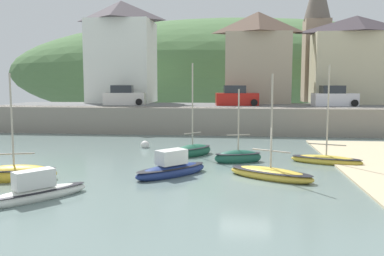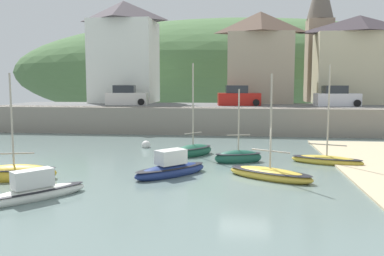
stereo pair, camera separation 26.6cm
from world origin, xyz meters
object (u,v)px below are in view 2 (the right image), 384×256
object	(u,v)px
church_with_spire	(320,32)
sailboat_far_left	(171,169)
waterfront_building_centre	(260,57)
waterfront_building_right	(358,59)
sailboat_nearest_shore	(327,160)
parked_car_near_slipway	(126,97)
sailboat_tall_mast	(14,173)
sailboat_blue_trim	(193,151)
waterfront_building_left	(124,51)
sailboat_white_hull	(270,174)
fishing_boat_green	(238,157)
mooring_buoy	(146,145)
parked_car_end_of_row	(337,98)
rowboat_small_beached	(33,192)
parked_car_by_wall	(238,97)

from	to	relation	value
church_with_spire	sailboat_far_left	world-z (taller)	church_with_spire
waterfront_building_centre	waterfront_building_right	world-z (taller)	waterfront_building_centre
sailboat_nearest_shore	parked_car_near_slipway	world-z (taller)	sailboat_nearest_shore
waterfront_building_right	sailboat_nearest_shore	xyz separation A→B (m)	(-7.10, -21.03, -6.79)
waterfront_building_right	sailboat_tall_mast	world-z (taller)	waterfront_building_right
sailboat_blue_trim	sailboat_tall_mast	size ratio (longest dim) A/B	1.14
waterfront_building_left	sailboat_white_hull	world-z (taller)	waterfront_building_left
sailboat_far_left	fishing_boat_green	bearing A→B (deg)	2.94
mooring_buoy	parked_car_end_of_row	bearing A→B (deg)	37.23
waterfront_building_right	parked_car_end_of_row	xyz separation A→B (m)	(-3.02, -4.50, -3.82)
sailboat_white_hull	rowboat_small_beached	distance (m)	10.82
rowboat_small_beached	mooring_buoy	size ratio (longest dim) A/B	6.51
waterfront_building_centre	mooring_buoy	xyz separation A→B (m)	(-8.69, -16.49, -7.15)
sailboat_far_left	rowboat_small_beached	size ratio (longest dim) A/B	0.96
sailboat_far_left	sailboat_tall_mast	bearing A→B (deg)	146.94
sailboat_far_left	rowboat_small_beached	bearing A→B (deg)	178.97
sailboat_nearest_shore	parked_car_by_wall	world-z (taller)	sailboat_nearest_shore
sailboat_nearest_shore	fishing_boat_green	bearing A→B (deg)	-159.24
waterfront_building_right	waterfront_building_centre	bearing A→B (deg)	180.00
waterfront_building_centre	sailboat_blue_trim	bearing A→B (deg)	-104.45
sailboat_blue_trim	waterfront_building_right	bearing A→B (deg)	0.97
waterfront_building_centre	sailboat_blue_trim	distance (m)	21.09
waterfront_building_right	sailboat_far_left	world-z (taller)	waterfront_building_right
sailboat_far_left	parked_car_near_slipway	bearing A→B (deg)	64.80
sailboat_far_left	sailboat_white_hull	xyz separation A→B (m)	(4.91, -0.06, -0.12)
sailboat_blue_trim	fishing_boat_green	distance (m)	3.48
waterfront_building_centre	sailboat_white_hull	world-z (taller)	waterfront_building_centre
waterfront_building_right	mooring_buoy	xyz separation A→B (m)	(-18.80, -16.49, -6.84)
sailboat_far_left	sailboat_white_hull	distance (m)	4.91
sailboat_blue_trim	sailboat_white_hull	size ratio (longest dim) A/B	1.16
parked_car_end_of_row	sailboat_blue_trim	bearing A→B (deg)	-134.60
waterfront_building_right	fishing_boat_green	bearing A→B (deg)	-119.89
sailboat_tall_mast	parked_car_by_wall	world-z (taller)	sailboat_tall_mast
parked_car_near_slipway	parked_car_by_wall	size ratio (longest dim) A/B	1.00
sailboat_tall_mast	parked_car_end_of_row	size ratio (longest dim) A/B	1.26
waterfront_building_left	fishing_boat_green	bearing A→B (deg)	-58.83
sailboat_white_hull	mooring_buoy	bearing A→B (deg)	163.56
sailboat_white_hull	mooring_buoy	size ratio (longest dim) A/B	8.42
sailboat_far_left	parked_car_by_wall	distance (m)	21.04
parked_car_by_wall	mooring_buoy	distance (m)	13.96
parked_car_near_slipway	church_with_spire	bearing A→B (deg)	16.22
sailboat_tall_mast	rowboat_small_beached	xyz separation A→B (m)	(2.59, -3.10, 0.02)
waterfront_building_left	parked_car_end_of_row	size ratio (longest dim) A/B	2.62
parked_car_near_slipway	parked_car_by_wall	bearing A→B (deg)	-6.52
waterfront_building_right	parked_car_by_wall	xyz separation A→B (m)	(-12.33, -4.50, -3.82)
fishing_boat_green	waterfront_building_centre	bearing A→B (deg)	66.49
waterfront_building_left	fishing_boat_green	xyz separation A→B (m)	(12.81, -21.18, -7.73)
sailboat_nearest_shore	parked_car_near_slipway	distance (m)	23.53
parked_car_end_of_row	parked_car_near_slipway	bearing A→B (deg)	174.64
sailboat_blue_trim	fishing_boat_green	world-z (taller)	sailboat_blue_trim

